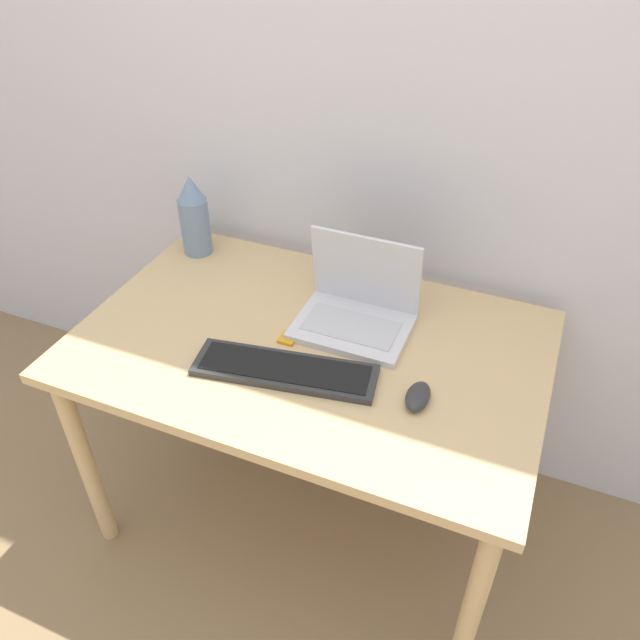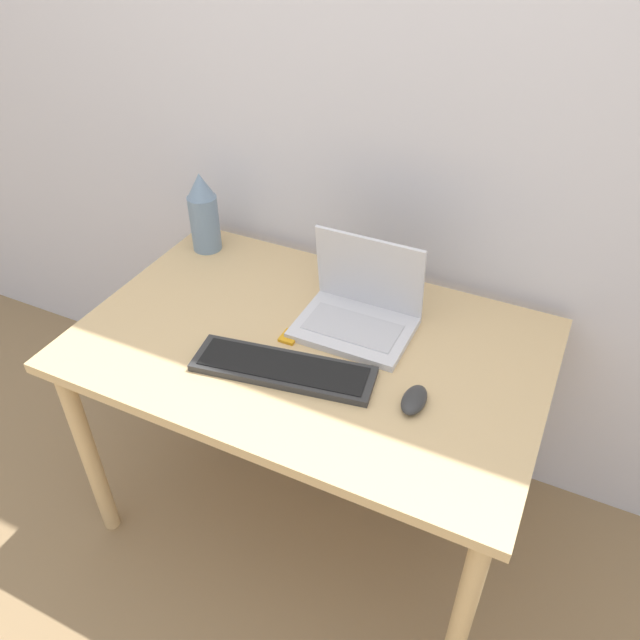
# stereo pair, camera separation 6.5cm
# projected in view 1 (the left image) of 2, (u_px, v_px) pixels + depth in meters

# --- Properties ---
(ground_plane) EXTENTS (12.00, 12.00, 0.00)m
(ground_plane) POSITION_uv_depth(u_px,v_px,m) (257.00, 614.00, 1.80)
(ground_plane) COLOR #8C704C
(wall_back) EXTENTS (6.00, 0.05, 2.50)m
(wall_back) POSITION_uv_depth(u_px,v_px,m) (376.00, 87.00, 1.66)
(wall_back) COLOR silver
(wall_back) RESTS_ON ground_plane
(desk) EXTENTS (1.23, 0.79, 0.72)m
(desk) POSITION_uv_depth(u_px,v_px,m) (310.00, 365.00, 1.70)
(desk) COLOR tan
(desk) RESTS_ON ground_plane
(laptop) EXTENTS (0.30, 0.23, 0.25)m
(laptop) POSITION_uv_depth(u_px,v_px,m) (357.00, 307.00, 1.68)
(laptop) COLOR silver
(laptop) RESTS_ON desk
(keyboard) EXTENTS (0.47, 0.20, 0.02)m
(keyboard) POSITION_uv_depth(u_px,v_px,m) (285.00, 370.00, 1.54)
(keyboard) COLOR #2D2D2D
(keyboard) RESTS_ON desk
(mouse) EXTENTS (0.06, 0.10, 0.03)m
(mouse) POSITION_uv_depth(u_px,v_px,m) (418.00, 396.00, 1.46)
(mouse) COLOR #2D2D2D
(mouse) RESTS_ON desk
(vase) EXTENTS (0.09, 0.09, 0.26)m
(vase) POSITION_uv_depth(u_px,v_px,m) (194.00, 216.00, 1.93)
(vase) COLOR slate
(vase) RESTS_ON desk
(mp3_player) EXTENTS (0.04, 0.05, 0.01)m
(mp3_player) POSITION_uv_depth(u_px,v_px,m) (288.00, 338.00, 1.65)
(mp3_player) COLOR orange
(mp3_player) RESTS_ON desk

